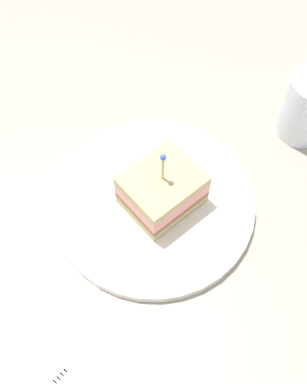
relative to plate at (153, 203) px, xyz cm
name	(u,v)px	position (x,y,z in cm)	size (l,w,h in cm)	color
ground_plane	(153,209)	(0.00, 0.00, -1.69)	(115.34, 115.34, 2.00)	#9E9384
plate	(153,203)	(0.00, 0.00, 0.00)	(25.26, 25.26, 1.38)	silver
sandwich_half_center	(162,188)	(-1.04, -0.23, 3.44)	(11.22, 11.32, 10.05)	tan
drink_glass	(307,110)	(-18.37, -14.56, 3.53)	(6.61, 6.61, 9.51)	silver
napkin	(4,350)	(13.65, 19.85, -0.61)	(11.86, 10.68, 0.15)	beige
fork	(41,358)	(9.40, 20.10, -0.51)	(10.61, 7.48, 0.35)	silver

